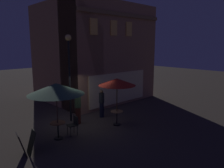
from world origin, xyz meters
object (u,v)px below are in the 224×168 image
object	(u,v)px
cafe_table_1	(58,127)
patio_umbrella_0	(117,82)
menu_sandwich_board	(26,143)
patio_umbrella_1	(56,89)
cafe_chair_0	(74,123)
cafe_table_0	(117,115)
patron_standing_0	(102,103)
street_lamp_near_corner	(69,63)
patron_standing_1	(78,108)

from	to	relation	value
cafe_table_1	patio_umbrella_0	distance (m)	3.63
menu_sandwich_board	patio_umbrella_1	distance (m)	2.48
patio_umbrella_0	patio_umbrella_1	world-z (taller)	patio_umbrella_1
patio_umbrella_0	cafe_chair_0	world-z (taller)	patio_umbrella_0
cafe_table_0	patron_standing_0	xyz separation A→B (m)	(0.24, 1.51, 0.31)
menu_sandwich_board	patio_umbrella_1	world-z (taller)	patio_umbrella_1
cafe_table_0	cafe_chair_0	world-z (taller)	cafe_chair_0
menu_sandwich_board	cafe_chair_0	distance (m)	2.41
street_lamp_near_corner	menu_sandwich_board	world-z (taller)	street_lamp_near_corner
street_lamp_near_corner	patron_standing_0	world-z (taller)	street_lamp_near_corner
cafe_chair_0	patron_standing_1	world-z (taller)	patron_standing_1
menu_sandwich_board	cafe_table_1	world-z (taller)	menu_sandwich_board
menu_sandwich_board	cafe_chair_0	xyz separation A→B (m)	(2.38, 0.37, 0.09)
street_lamp_near_corner	patio_umbrella_0	bearing A→B (deg)	-56.56
cafe_table_0	cafe_chair_0	distance (m)	2.40
menu_sandwich_board	patron_standing_0	xyz separation A→B (m)	(4.98, 1.41, 0.36)
patron_standing_0	cafe_table_1	bearing A→B (deg)	-143.23
street_lamp_near_corner	menu_sandwich_board	distance (m)	4.78
cafe_table_0	menu_sandwich_board	bearing A→B (deg)	178.73
cafe_table_1	patron_standing_1	size ratio (longest dim) A/B	0.46
cafe_chair_0	patio_umbrella_0	bearing A→B (deg)	174.64
menu_sandwich_board	cafe_table_0	bearing A→B (deg)	8.05
patio_umbrella_1	menu_sandwich_board	bearing A→B (deg)	-164.09
cafe_table_1	patio_umbrella_1	xyz separation A→B (m)	(0.00, 0.00, 1.75)
cafe_table_0	cafe_table_1	distance (m)	3.18
cafe_table_1	cafe_chair_0	world-z (taller)	cafe_chair_0
patron_standing_0	menu_sandwich_board	bearing A→B (deg)	-143.17
street_lamp_near_corner	cafe_table_0	size ratio (longest dim) A/B	6.23
patron_standing_0	patron_standing_1	xyz separation A→B (m)	(-1.62, 0.03, 0.03)
cafe_table_1	patron_standing_0	size ratio (longest dim) A/B	0.48
patio_umbrella_1	patron_standing_1	bearing A→B (deg)	29.27
menu_sandwich_board	patron_standing_0	size ratio (longest dim) A/B	0.55
patron_standing_1	patio_umbrella_1	bearing A→B (deg)	149.34
patio_umbrella_1	cafe_chair_0	bearing A→B (deg)	-6.14
cafe_table_0	cafe_table_1	bearing A→B (deg)	169.83
patron_standing_1	patio_umbrella_0	bearing A→B (deg)	-108.23
cafe_table_0	cafe_chair_0	size ratio (longest dim) A/B	0.85
patio_umbrella_1	patron_standing_1	size ratio (longest dim) A/B	1.51
menu_sandwich_board	patio_umbrella_0	size ratio (longest dim) A/B	0.36
cafe_table_0	patron_standing_1	bearing A→B (deg)	131.70
cafe_table_1	patio_umbrella_1	distance (m)	1.75
patio_umbrella_0	patron_standing_0	bearing A→B (deg)	80.90
cafe_table_0	patron_standing_0	size ratio (longest dim) A/B	0.47
cafe_table_0	cafe_table_1	world-z (taller)	cafe_table_1
cafe_table_0	patio_umbrella_1	xyz separation A→B (m)	(-3.13, 0.56, 1.78)
patio_umbrella_0	patron_standing_1	bearing A→B (deg)	131.70
patio_umbrella_1	cafe_table_0	bearing A→B (deg)	-10.17
patio_umbrella_1	cafe_table_1	bearing A→B (deg)	0.00
cafe_table_0	patron_standing_1	world-z (taller)	patron_standing_1
patio_umbrella_1	patron_standing_0	distance (m)	3.80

